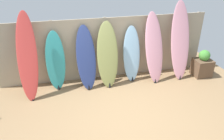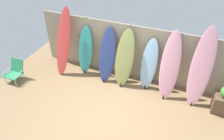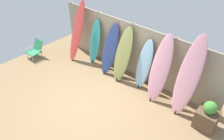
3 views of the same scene
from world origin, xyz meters
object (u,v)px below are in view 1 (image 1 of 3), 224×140
at_px(surfboard_skyblue_4, 132,55).
at_px(surfboard_red_0, 27,57).
at_px(surfboard_navy_2, 86,58).
at_px(planter_box, 202,65).
at_px(surfboard_teal_1, 55,61).
at_px(surfboard_pink_5, 154,48).
at_px(surfboard_pink_6, 180,41).
at_px(surfboard_olive_3, 108,55).

bearing_deg(surfboard_skyblue_4, surfboard_red_0, -175.86).
xyz_separation_m(surfboard_navy_2, planter_box, (3.48, -0.23, -0.48)).
bearing_deg(surfboard_navy_2, surfboard_skyblue_4, 3.61).
relative_size(surfboard_red_0, surfboard_teal_1, 1.35).
relative_size(surfboard_skyblue_4, planter_box, 1.90).
bearing_deg(surfboard_skyblue_4, surfboard_teal_1, 179.50).
bearing_deg(surfboard_navy_2, surfboard_pink_5, -1.60).
bearing_deg(surfboard_red_0, surfboard_pink_5, 1.08).
xyz_separation_m(surfboard_skyblue_4, surfboard_pink_6, (1.41, -0.12, 0.32)).
xyz_separation_m(surfboard_red_0, surfboard_skyblue_4, (2.78, 0.20, -0.29)).
bearing_deg(surfboard_skyblue_4, planter_box, -8.19).
relative_size(surfboard_navy_2, planter_box, 2.03).
xyz_separation_m(surfboard_skyblue_4, planter_box, (2.17, -0.31, -0.42)).
distance_m(surfboard_pink_5, planter_box, 1.68).
bearing_deg(surfboard_pink_5, surfboard_navy_2, 178.40).
relative_size(surfboard_teal_1, surfboard_pink_6, 0.71).
distance_m(surfboard_teal_1, planter_box, 4.33).
bearing_deg(surfboard_red_0, surfboard_teal_1, 18.69).
distance_m(surfboard_red_0, surfboard_pink_5, 3.39).
relative_size(surfboard_teal_1, surfboard_skyblue_4, 1.00).
xyz_separation_m(surfboard_pink_5, surfboard_pink_6, (0.80, 0.02, 0.13)).
bearing_deg(surfboard_teal_1, surfboard_pink_6, -2.22).
xyz_separation_m(surfboard_teal_1, surfboard_navy_2, (0.81, -0.10, 0.05)).
bearing_deg(surfboard_olive_3, surfboard_pink_5, -0.81).
bearing_deg(surfboard_navy_2, planter_box, -3.77).
bearing_deg(surfboard_skyblue_4, surfboard_pink_5, -12.56).
bearing_deg(surfboard_teal_1, surfboard_olive_3, -5.57).
bearing_deg(surfboard_olive_3, planter_box, -3.84).
distance_m(surfboard_teal_1, surfboard_skyblue_4, 2.13).
height_order(surfboard_navy_2, surfboard_olive_3, surfboard_olive_3).
height_order(surfboard_navy_2, surfboard_pink_6, surfboard_pink_6).
distance_m(surfboard_pink_5, surfboard_pink_6, 0.81).
bearing_deg(surfboard_pink_6, surfboard_red_0, -178.87).
xyz_separation_m(surfboard_olive_3, surfboard_pink_5, (1.34, -0.02, 0.09)).
xyz_separation_m(surfboard_red_0, planter_box, (4.95, -0.11, -0.71)).
bearing_deg(planter_box, surfboard_red_0, 178.71).
xyz_separation_m(surfboard_navy_2, surfboard_olive_3, (0.58, -0.03, 0.04)).
height_order(surfboard_skyblue_4, planter_box, surfboard_skyblue_4).
bearing_deg(surfboard_teal_1, surfboard_navy_2, -7.10).
distance_m(surfboard_teal_1, surfboard_olive_3, 1.41).
height_order(surfboard_red_0, planter_box, surfboard_red_0).
relative_size(surfboard_navy_2, surfboard_olive_3, 0.95).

